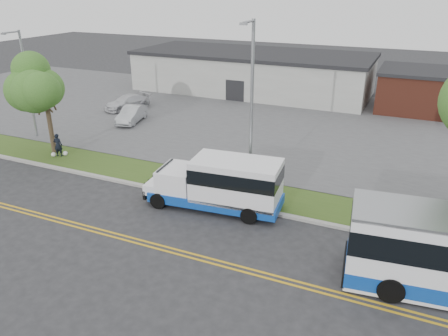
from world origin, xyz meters
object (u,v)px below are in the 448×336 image
at_px(streetlight_near, 251,106).
at_px(tree_west, 43,82).
at_px(parked_car_b, 127,102).
at_px(shuttle_bus, 223,182).
at_px(pedestrian, 58,145).
at_px(parked_car_a, 132,114).
at_px(streetlight_far, 27,80).

bearing_deg(streetlight_near, tree_west, 178.20).
xyz_separation_m(tree_west, streetlight_near, (15.00, -0.47, 0.11)).
bearing_deg(parked_car_b, streetlight_near, -14.65).
height_order(tree_west, shuttle_bus, tree_west).
height_order(streetlight_near, shuttle_bus, streetlight_near).
distance_m(tree_west, streetlight_near, 15.01).
relative_size(pedestrian, parked_car_a, 0.39).
height_order(shuttle_bus, pedestrian, shuttle_bus).
distance_m(tree_west, parked_car_a, 9.49).
height_order(tree_west, pedestrian, tree_west).
bearing_deg(streetlight_far, shuttle_bus, -14.54).
distance_m(tree_west, parked_car_b, 12.75).
bearing_deg(tree_west, streetlight_near, -1.80).
distance_m(tree_west, streetlight_far, 4.62).
height_order(streetlight_near, parked_car_b, streetlight_near).
height_order(pedestrian, parked_car_b, pedestrian).
height_order(tree_west, streetlight_far, streetlight_far).
bearing_deg(shuttle_bus, tree_west, 164.44).
bearing_deg(pedestrian, streetlight_near, 162.55).
relative_size(streetlight_near, shuttle_bus, 1.25).
bearing_deg(shuttle_bus, parked_car_b, 133.44).
relative_size(streetlight_near, pedestrian, 5.85).
relative_size(streetlight_far, shuttle_bus, 1.05).
distance_m(streetlight_near, streetlight_far, 19.20).
distance_m(streetlight_near, shuttle_bus, 4.31).
relative_size(streetlight_far, parked_car_a, 1.93).
distance_m(shuttle_bus, parked_car_b, 21.81).
distance_m(streetlight_near, pedestrian, 14.78).
distance_m(streetlight_near, parked_car_a, 17.38).
bearing_deg(tree_west, shuttle_bus, -10.04).
height_order(pedestrian, parked_car_a, pedestrian).
height_order(streetlight_far, parked_car_b, streetlight_far).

